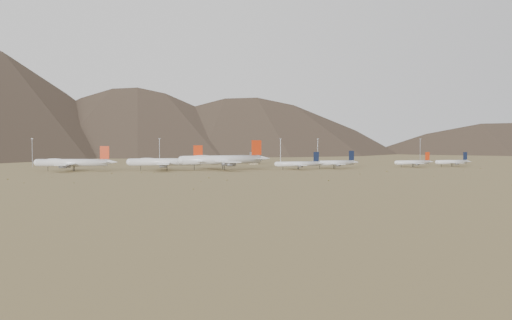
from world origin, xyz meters
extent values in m
plane|color=#A38D54|center=(0.00, 0.00, 0.00)|extent=(3000.00, 3000.00, 0.00)
cylinder|color=silver|center=(-130.56, 31.82, 6.61)|extent=(54.39, 16.24, 5.62)
sphere|color=silver|center=(-157.20, 37.19, 6.61)|extent=(5.50, 5.50, 5.50)
cone|color=silver|center=(-100.72, 25.81, 7.03)|extent=(10.59, 6.89, 5.05)
cube|color=silver|center=(-131.63, 32.03, 5.77)|extent=(18.36, 50.56, 0.70)
cube|color=silver|center=(-104.99, 26.67, 7.17)|extent=(8.53, 19.53, 0.34)
cube|color=red|center=(-106.05, 26.88, 14.40)|extent=(7.03, 1.89, 9.96)
cylinder|color=black|center=(-149.21, 35.58, 1.90)|extent=(0.36, 0.36, 3.80)
cylinder|color=black|center=(-129.22, 32.98, 1.90)|extent=(0.45, 0.45, 3.80)
cylinder|color=black|center=(-129.77, 30.23, 1.90)|extent=(0.45, 0.45, 3.80)
ellipsoid|color=silver|center=(-144.41, 34.61, 8.16)|extent=(17.88, 7.56, 3.37)
cylinder|color=slate|center=(-129.66, 41.80, 4.38)|extent=(5.83, 3.55, 2.53)
cylinder|color=slate|center=(-133.59, 22.27, 4.38)|extent=(5.83, 3.55, 2.53)
cylinder|color=slate|center=(-127.89, 50.59, 4.38)|extent=(5.83, 3.55, 2.53)
cylinder|color=slate|center=(-135.37, 13.47, 4.38)|extent=(5.83, 3.55, 2.53)
cylinder|color=silver|center=(-59.31, 27.02, 6.77)|extent=(55.90, 10.32, 5.75)
sphere|color=silver|center=(-87.02, 29.32, 6.77)|extent=(5.63, 5.63, 5.63)
cone|color=silver|center=(-28.28, 24.45, 7.20)|extent=(10.40, 5.98, 5.17)
cube|color=silver|center=(-60.42, 27.12, 5.90)|extent=(13.08, 51.54, 0.72)
cube|color=silver|center=(-32.71, 24.82, 7.34)|extent=(6.59, 19.72, 0.34)
cube|color=red|center=(-33.82, 24.91, 14.74)|extent=(7.25, 1.11, 10.20)
cylinder|color=black|center=(-78.71, 28.63, 1.95)|extent=(0.37, 0.37, 3.89)
cylinder|color=black|center=(-58.09, 28.36, 1.95)|extent=(0.46, 0.46, 3.89)
cylinder|color=black|center=(-58.32, 25.50, 1.95)|extent=(0.46, 0.46, 3.89)
ellipsoid|color=silver|center=(-73.72, 28.22, 8.35)|extent=(18.09, 5.77, 3.45)
cylinder|color=slate|center=(-59.58, 37.28, 4.48)|extent=(5.76, 3.04, 2.59)
cylinder|color=slate|center=(-61.26, 16.96, 4.48)|extent=(5.76, 3.04, 2.59)
cylinder|color=slate|center=(-58.82, 46.42, 4.48)|extent=(5.76, 3.04, 2.59)
cylinder|color=slate|center=(-62.02, 7.81, 4.48)|extent=(5.76, 3.04, 2.59)
cylinder|color=silver|center=(-14.14, 28.61, 8.15)|extent=(66.87, 21.70, 6.92)
sphere|color=silver|center=(-46.80, 21.14, 8.15)|extent=(6.79, 6.79, 6.79)
cone|color=silver|center=(22.45, 36.99, 8.67)|extent=(13.15, 8.77, 6.23)
cube|color=silver|center=(-15.44, 28.31, 7.11)|extent=(24.16, 62.27, 0.87)
cube|color=silver|center=(17.22, 35.79, 8.85)|extent=(11.09, 24.10, 0.42)
cube|color=red|center=(15.91, 35.49, 17.76)|extent=(8.63, 2.55, 12.29)
cylinder|color=black|center=(-37.00, 23.38, 2.35)|extent=(0.45, 0.45, 4.69)
cylinder|color=black|center=(-13.21, 30.60, 2.35)|extent=(0.56, 0.56, 4.69)
cylinder|color=black|center=(-12.44, 27.22, 2.35)|extent=(0.56, 0.56, 4.69)
ellipsoid|color=silver|center=(-31.12, 24.73, 10.06)|extent=(22.06, 9.85, 4.15)
cylinder|color=slate|center=(-18.18, 40.29, 5.40)|extent=(7.23, 4.53, 3.12)
cylinder|color=slate|center=(-12.70, 16.34, 5.40)|extent=(7.23, 4.53, 3.12)
cylinder|color=slate|center=(-20.65, 51.07, 5.40)|extent=(7.23, 4.53, 3.12)
cylinder|color=slate|center=(-10.23, 5.56, 5.40)|extent=(7.23, 4.53, 3.12)
cylinder|color=silver|center=(46.88, 19.65, 4.64)|extent=(36.27, 7.70, 3.92)
sphere|color=silver|center=(28.95, 17.75, 4.64)|extent=(3.84, 3.84, 3.84)
cone|color=silver|center=(66.96, 21.79, 4.93)|extent=(6.83, 4.19, 3.52)
cube|color=silver|center=(46.17, 19.58, 4.05)|extent=(9.00, 31.34, 0.49)
cube|color=silver|center=(64.09, 21.48, 5.03)|extent=(4.47, 12.02, 0.23)
cube|color=black|center=(63.38, 21.40, 10.46)|extent=(4.70, 0.85, 7.73)
cylinder|color=black|center=(34.33, 18.32, 1.34)|extent=(0.41, 0.41, 2.68)
cylinder|color=black|center=(47.50, 20.70, 1.34)|extent=(0.52, 0.52, 2.68)
cylinder|color=black|center=(47.70, 18.75, 1.34)|extent=(0.52, 0.52, 2.68)
cylinder|color=slate|center=(45.25, 28.18, 3.08)|extent=(3.77, 2.13, 1.76)
cylinder|color=slate|center=(47.08, 10.97, 3.08)|extent=(3.77, 2.13, 1.76)
cylinder|color=silver|center=(80.47, 27.19, 4.86)|extent=(37.93, 10.67, 4.10)
sphere|color=silver|center=(61.87, 23.88, 4.86)|extent=(4.02, 4.02, 4.02)
cone|color=silver|center=(101.31, 30.90, 5.17)|extent=(7.35, 4.83, 3.69)
cube|color=silver|center=(79.73, 27.06, 4.24)|extent=(11.63, 32.95, 0.51)
cube|color=silver|center=(98.33, 30.37, 5.27)|extent=(5.51, 12.72, 0.25)
cube|color=black|center=(97.59, 30.24, 10.96)|extent=(4.90, 1.23, 8.10)
cylinder|color=black|center=(67.45, 24.87, 1.40)|extent=(0.43, 0.43, 2.81)
cylinder|color=black|center=(81.04, 28.33, 1.40)|extent=(0.54, 0.54, 2.81)
cylinder|color=black|center=(81.40, 26.31, 1.40)|extent=(0.54, 0.54, 2.81)
cylinder|color=slate|center=(78.14, 35.99, 3.23)|extent=(4.04, 2.48, 1.85)
cylinder|color=slate|center=(81.32, 18.13, 3.23)|extent=(4.04, 2.48, 1.85)
cylinder|color=silver|center=(157.39, 36.65, 4.30)|extent=(33.62, 8.02, 3.63)
sphere|color=silver|center=(140.82, 34.44, 4.30)|extent=(3.56, 3.56, 3.56)
cone|color=silver|center=(175.95, 39.12, 4.57)|extent=(6.40, 4.03, 3.27)
cube|color=silver|center=(156.73, 36.56, 3.75)|extent=(9.09, 29.11, 0.45)
cube|color=silver|center=(173.30, 38.77, 4.66)|extent=(4.42, 11.19, 0.22)
cube|color=red|center=(172.63, 38.68, 9.70)|extent=(4.35, 0.90, 7.16)
cylinder|color=black|center=(145.79, 35.10, 1.24)|extent=(0.38, 0.38, 2.48)
cylinder|color=black|center=(157.93, 37.64, 1.24)|extent=(0.48, 0.48, 2.48)
cylinder|color=black|center=(158.17, 35.84, 1.24)|extent=(0.48, 0.48, 2.48)
cylinder|color=slate|center=(155.67, 44.51, 2.86)|extent=(3.53, 2.06, 1.63)
cylinder|color=slate|center=(157.79, 28.61, 2.86)|extent=(3.53, 2.06, 1.63)
cylinder|color=silver|center=(197.52, 40.25, 4.22)|extent=(32.95, 8.77, 3.56)
sphere|color=silver|center=(181.33, 37.62, 4.22)|extent=(3.49, 3.49, 3.49)
cone|color=silver|center=(215.65, 43.19, 4.48)|extent=(6.34, 4.11, 3.21)
cube|color=silver|center=(196.87, 40.14, 3.68)|extent=(9.68, 28.60, 0.45)
cube|color=silver|center=(213.06, 42.77, 4.57)|extent=(4.62, 11.02, 0.21)
cube|color=black|center=(212.41, 42.66, 9.51)|extent=(4.26, 1.00, 7.03)
cylinder|color=black|center=(186.19, 38.41, 1.22)|extent=(0.37, 0.37, 2.44)
cylinder|color=black|center=(198.02, 41.23, 1.22)|extent=(0.47, 0.47, 2.44)
cylinder|color=black|center=(198.31, 39.47, 1.22)|extent=(0.47, 0.47, 2.44)
cylinder|color=slate|center=(195.61, 47.91, 2.80)|extent=(3.49, 2.11, 1.60)
cylinder|color=slate|center=(198.13, 32.37, 2.80)|extent=(3.49, 2.11, 1.60)
cube|color=tan|center=(30.00, 120.00, 4.00)|extent=(8.00, 8.00, 8.00)
cube|color=slate|center=(30.00, 120.00, 10.00)|extent=(6.00, 6.00, 4.00)
cylinder|color=gray|center=(-173.72, 111.78, 12.50)|extent=(0.50, 0.50, 25.00)
cube|color=gray|center=(-173.72, 111.78, 25.30)|extent=(2.00, 0.60, 0.80)
cylinder|color=gray|center=(-60.62, 125.24, 12.50)|extent=(0.50, 0.50, 25.00)
cube|color=gray|center=(-60.62, 125.24, 25.30)|extent=(2.00, 0.60, 0.80)
cylinder|color=gray|center=(56.99, 117.10, 12.50)|extent=(0.50, 0.50, 25.00)
cube|color=gray|center=(56.99, 117.10, 25.30)|extent=(2.00, 0.60, 0.80)
cylinder|color=gray|center=(103.85, 143.44, 12.50)|extent=(0.50, 0.50, 25.00)
cube|color=gray|center=(103.85, 143.44, 25.30)|extent=(2.00, 0.60, 0.80)
cylinder|color=gray|center=(214.41, 131.76, 12.50)|extent=(0.50, 0.50, 25.00)
cube|color=gray|center=(214.41, 131.76, 25.30)|extent=(2.00, 0.60, 0.80)
ellipsoid|color=olive|center=(34.56, -50.11, 0.21)|extent=(0.54, 0.54, 0.41)
ellipsoid|color=olive|center=(-99.32, -7.76, 0.30)|extent=(1.03, 1.03, 0.61)
ellipsoid|color=olive|center=(-28.56, -92.13, 0.33)|extent=(0.82, 0.82, 0.66)
ellipsoid|color=olive|center=(172.61, -18.89, 0.27)|extent=(0.86, 0.86, 0.55)
ellipsoid|color=olive|center=(-36.64, -69.11, 0.36)|extent=(0.86, 0.86, 0.72)
ellipsoid|color=olive|center=(-44.88, -99.79, 0.27)|extent=(0.60, 0.60, 0.53)
ellipsoid|color=olive|center=(200.21, -0.15, 0.26)|extent=(0.79, 0.79, 0.52)
ellipsoid|color=olive|center=(-2.26, -88.07, 0.20)|extent=(0.52, 0.52, 0.40)
ellipsoid|color=olive|center=(29.73, -108.47, 0.34)|extent=(0.88, 0.88, 0.69)
ellipsoid|color=olive|center=(-53.84, -148.57, 0.26)|extent=(0.73, 0.73, 0.51)
ellipsoid|color=olive|center=(33.32, -84.69, 0.20)|extent=(0.56, 0.56, 0.39)
ellipsoid|color=olive|center=(-55.02, -33.90, 0.25)|extent=(0.75, 0.75, 0.50)
ellipsoid|color=olive|center=(-78.39, -5.65, 0.36)|extent=(0.95, 0.95, 0.73)
ellipsoid|color=olive|center=(-69.33, -9.46, 0.30)|extent=(0.91, 0.91, 0.61)
ellipsoid|color=olive|center=(-158.57, -58.01, 0.37)|extent=(0.84, 0.84, 0.74)
ellipsoid|color=olive|center=(110.92, -84.33, 0.18)|extent=(0.59, 0.59, 0.36)
ellipsoid|color=olive|center=(-115.81, -95.42, 0.20)|extent=(0.71, 0.71, 0.40)
ellipsoid|color=olive|center=(114.61, -160.05, 0.29)|extent=(0.65, 0.65, 0.57)
ellipsoid|color=olive|center=(-135.27, -42.47, 0.17)|extent=(0.60, 0.60, 0.33)
ellipsoid|color=olive|center=(-143.30, -90.20, 0.21)|extent=(0.68, 0.68, 0.42)
ellipsoid|color=olive|center=(72.43, -51.62, 0.26)|extent=(1.02, 1.02, 0.52)
ellipsoid|color=olive|center=(103.76, -27.12, 0.46)|extent=(1.04, 1.04, 0.91)
camera|label=1|loc=(-79.87, -428.50, 24.54)|focal=40.00mm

